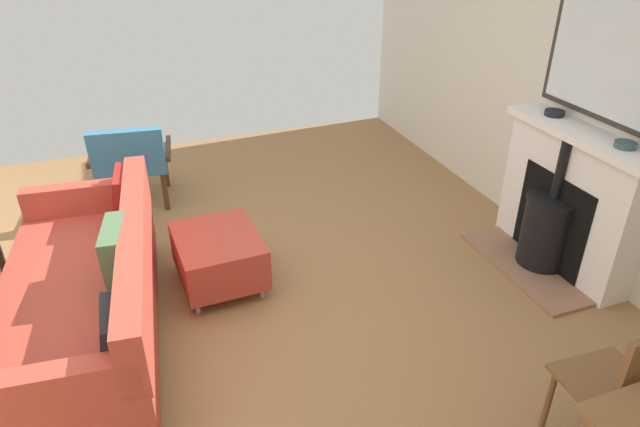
{
  "coord_description": "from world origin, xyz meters",
  "views": [
    {
      "loc": [
        0.36,
        2.93,
        2.41
      ],
      "look_at": [
        -0.73,
        -0.01,
        0.66
      ],
      "focal_mm": 31.53,
      "sensor_mm": 36.0,
      "label": 1
    }
  ],
  "objects_px": {
    "armchair_accent": "(131,158)",
    "fireplace": "(564,208)",
    "mantel_bowl_far": "(625,144)",
    "mantel_bowl_near": "(555,113)",
    "ottoman": "(218,255)",
    "sofa": "(89,294)",
    "dining_chair_near_fireplace": "(628,387)"
  },
  "relations": [
    {
      "from": "mantel_bowl_far",
      "to": "dining_chair_near_fireplace",
      "type": "distance_m",
      "value": 1.68
    },
    {
      "from": "fireplace",
      "to": "mantel_bowl_near",
      "type": "height_order",
      "value": "mantel_bowl_near"
    },
    {
      "from": "fireplace",
      "to": "sofa",
      "type": "bearing_deg",
      "value": -5.3
    },
    {
      "from": "dining_chair_near_fireplace",
      "to": "armchair_accent",
      "type": "bearing_deg",
      "value": -62.39
    },
    {
      "from": "armchair_accent",
      "to": "dining_chair_near_fireplace",
      "type": "bearing_deg",
      "value": 117.61
    },
    {
      "from": "sofa",
      "to": "armchair_accent",
      "type": "height_order",
      "value": "sofa"
    },
    {
      "from": "ottoman",
      "to": "armchair_accent",
      "type": "distance_m",
      "value": 1.53
    },
    {
      "from": "fireplace",
      "to": "dining_chair_near_fireplace",
      "type": "distance_m",
      "value": 1.82
    },
    {
      "from": "mantel_bowl_far",
      "to": "ottoman",
      "type": "distance_m",
      "value": 2.75
    },
    {
      "from": "armchair_accent",
      "to": "mantel_bowl_far",
      "type": "bearing_deg",
      "value": 140.95
    },
    {
      "from": "mantel_bowl_near",
      "to": "fireplace",
      "type": "bearing_deg",
      "value": 81.44
    },
    {
      "from": "mantel_bowl_far",
      "to": "armchair_accent",
      "type": "relative_size",
      "value": 0.17
    },
    {
      "from": "mantel_bowl_far",
      "to": "sofa",
      "type": "relative_size",
      "value": 0.06
    },
    {
      "from": "ottoman",
      "to": "sofa",
      "type": "bearing_deg",
      "value": 20.14
    },
    {
      "from": "mantel_bowl_near",
      "to": "dining_chair_near_fireplace",
      "type": "relative_size",
      "value": 0.16
    },
    {
      "from": "fireplace",
      "to": "mantel_bowl_far",
      "type": "distance_m",
      "value": 0.68
    },
    {
      "from": "mantel_bowl_far",
      "to": "ottoman",
      "type": "relative_size",
      "value": 0.19
    },
    {
      "from": "sofa",
      "to": "armchair_accent",
      "type": "xyz_separation_m",
      "value": [
        -0.38,
        -1.75,
        0.12
      ]
    },
    {
      "from": "fireplace",
      "to": "mantel_bowl_far",
      "type": "xyz_separation_m",
      "value": [
        -0.05,
        0.31,
        0.6
      ]
    },
    {
      "from": "mantel_bowl_far",
      "to": "fireplace",
      "type": "bearing_deg",
      "value": -80.89
    },
    {
      "from": "fireplace",
      "to": "mantel_bowl_near",
      "type": "relative_size",
      "value": 8.74
    },
    {
      "from": "ottoman",
      "to": "mantel_bowl_near",
      "type": "bearing_deg",
      "value": 173.54
    },
    {
      "from": "sofa",
      "to": "mantel_bowl_near",
      "type": "bearing_deg",
      "value": -179.48
    },
    {
      "from": "fireplace",
      "to": "armchair_accent",
      "type": "height_order",
      "value": "fireplace"
    },
    {
      "from": "mantel_bowl_far",
      "to": "dining_chair_near_fireplace",
      "type": "relative_size",
      "value": 0.15
    },
    {
      "from": "sofa",
      "to": "dining_chair_near_fireplace",
      "type": "height_order",
      "value": "dining_chair_near_fireplace"
    },
    {
      "from": "sofa",
      "to": "mantel_bowl_far",
      "type": "bearing_deg",
      "value": 169.48
    },
    {
      "from": "sofa",
      "to": "fireplace",
      "type": "bearing_deg",
      "value": 174.7
    },
    {
      "from": "mantel_bowl_far",
      "to": "armchair_accent",
      "type": "xyz_separation_m",
      "value": [
        2.91,
        -2.36,
        -0.62
      ]
    },
    {
      "from": "armchair_accent",
      "to": "fireplace",
      "type": "bearing_deg",
      "value": 144.37
    },
    {
      "from": "mantel_bowl_far",
      "to": "armchair_accent",
      "type": "height_order",
      "value": "mantel_bowl_far"
    },
    {
      "from": "mantel_bowl_far",
      "to": "ottoman",
      "type": "height_order",
      "value": "mantel_bowl_far"
    }
  ]
}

